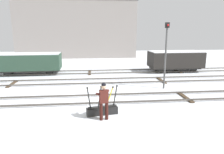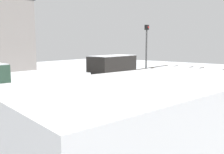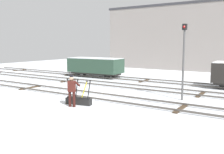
{
  "view_description": "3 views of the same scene",
  "coord_description": "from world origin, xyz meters",
  "px_view_note": "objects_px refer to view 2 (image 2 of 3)",
  "views": [
    {
      "loc": [
        0.23,
        -11.34,
        4.0
      ],
      "look_at": [
        1.51,
        1.4,
        1.09
      ],
      "focal_mm": 32.63,
      "sensor_mm": 36.0,
      "label": 1
    },
    {
      "loc": [
        -10.27,
        -7.42,
        3.2
      ],
      "look_at": [
        1.25,
        2.11,
        1.16
      ],
      "focal_mm": 39.29,
      "sensor_mm": 36.0,
      "label": 2
    },
    {
      "loc": [
        9.64,
        -12.61,
        3.37
      ],
      "look_at": [
        1.18,
        0.69,
        1.29
      ],
      "focal_mm": 40.03,
      "sensor_mm": 36.0,
      "label": 3
    }
  ],
  "objects_px": {
    "rail_worker": "(181,90)",
    "freight_car_far_end": "(113,64)",
    "delivery_truck": "(180,139)",
    "signal_post": "(146,50)",
    "switch_lever_frame": "(169,103)"
  },
  "relations": [
    {
      "from": "rail_worker",
      "to": "freight_car_far_end",
      "type": "relative_size",
      "value": 0.34
    },
    {
      "from": "delivery_truck",
      "to": "signal_post",
      "type": "bearing_deg",
      "value": 43.49
    },
    {
      "from": "switch_lever_frame",
      "to": "freight_car_far_end",
      "type": "relative_size",
      "value": 0.3
    },
    {
      "from": "signal_post",
      "to": "switch_lever_frame",
      "type": "bearing_deg",
      "value": -137.69
    },
    {
      "from": "freight_car_far_end",
      "to": "delivery_truck",
      "type": "bearing_deg",
      "value": -138.17
    },
    {
      "from": "signal_post",
      "to": "freight_car_far_end",
      "type": "distance_m",
      "value": 6.88
    },
    {
      "from": "delivery_truck",
      "to": "rail_worker",
      "type": "bearing_deg",
      "value": 33.07
    },
    {
      "from": "rail_worker",
      "to": "freight_car_far_end",
      "type": "distance_m",
      "value": 13.19
    },
    {
      "from": "switch_lever_frame",
      "to": "signal_post",
      "type": "bearing_deg",
      "value": 32.19
    },
    {
      "from": "switch_lever_frame",
      "to": "freight_car_far_end",
      "type": "bearing_deg",
      "value": 42.01
    },
    {
      "from": "delivery_truck",
      "to": "signal_post",
      "type": "height_order",
      "value": "signal_post"
    },
    {
      "from": "signal_post",
      "to": "rail_worker",
      "type": "bearing_deg",
      "value": -133.68
    },
    {
      "from": "delivery_truck",
      "to": "freight_car_far_end",
      "type": "distance_m",
      "value": 20.24
    },
    {
      "from": "signal_post",
      "to": "freight_car_far_end",
      "type": "relative_size",
      "value": 0.88
    },
    {
      "from": "delivery_truck",
      "to": "signal_post",
      "type": "xyz_separation_m",
      "value": [
        11.63,
        7.87,
        1.18
      ]
    }
  ]
}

